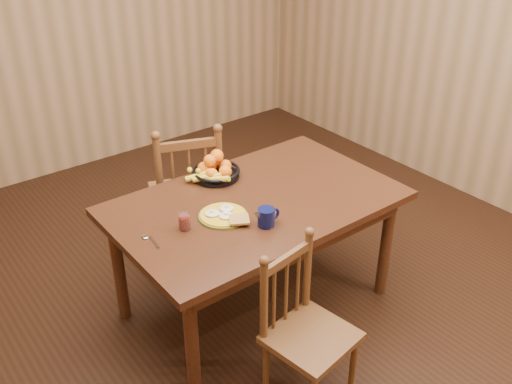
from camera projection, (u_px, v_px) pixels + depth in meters
room at (256, 99)px, 2.91m from camera, size 4.52×5.02×2.72m
dining_table at (256, 213)px, 3.25m from camera, size 1.60×1.00×0.75m
chair_far at (187, 195)px, 3.77m from camera, size 0.59×0.57×1.01m
chair_near at (306, 331)px, 2.77m from camera, size 0.44×0.43×0.86m
breakfast_plate at (224, 215)px, 3.04m from camera, size 0.26×0.31×0.04m
fork at (263, 219)px, 3.02m from camera, size 0.06×0.18×0.00m
spoon at (148, 239)px, 2.86m from camera, size 0.04×0.16×0.01m
coffee_mug at (267, 217)px, 2.95m from camera, size 0.13×0.09×0.10m
juice_glass at (184, 222)px, 2.93m from camera, size 0.06×0.06×0.09m
fruit_bowl at (215, 170)px, 3.41m from camera, size 0.32×0.32×0.17m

